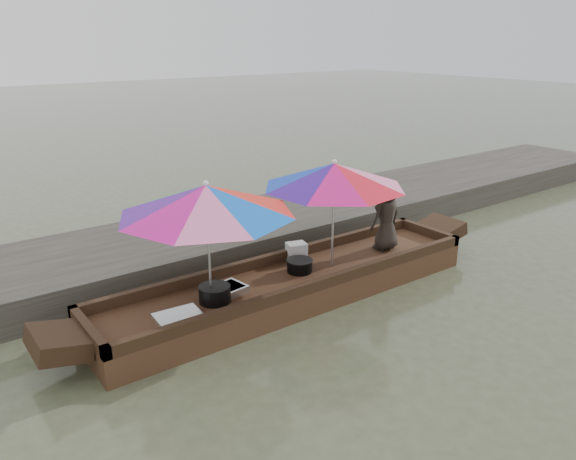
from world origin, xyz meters
TOP-DOWN VIEW (x-y plane):
  - water at (0.00, 0.00)m, footprint 80.00×80.00m
  - dock at (0.00, 2.20)m, footprint 22.00×2.20m
  - boat_hull at (0.00, 0.00)m, footprint 5.71×1.20m
  - cooking_pot at (-1.25, -0.05)m, footprint 0.40×0.40m
  - tray_crayfish at (-1.04, 0.06)m, footprint 0.58×0.44m
  - tray_scallop at (-1.82, -0.19)m, footprint 0.56×0.41m
  - charcoal_grill at (0.18, 0.07)m, footprint 0.35×0.35m
  - supply_bag at (0.41, 0.45)m, footprint 0.33×0.28m
  - vendor at (1.80, -0.01)m, footprint 0.53×0.35m
  - umbrella_bow at (-1.27, 0.00)m, footprint 2.22×2.22m
  - umbrella_stern at (0.72, 0.00)m, footprint 2.48×2.48m

SIDE VIEW (x-z plane):
  - water at x=0.00m, z-range 0.00..0.00m
  - boat_hull at x=0.00m, z-range 0.00..0.35m
  - dock at x=0.00m, z-range 0.00..0.50m
  - tray_scallop at x=-1.82m, z-range 0.35..0.41m
  - tray_crayfish at x=-1.04m, z-range 0.35..0.44m
  - charcoal_grill at x=0.18m, z-range 0.35..0.52m
  - cooking_pot at x=-1.25m, z-range 0.35..0.56m
  - supply_bag at x=0.41m, z-range 0.35..0.61m
  - vendor at x=1.80m, z-range 0.35..1.43m
  - umbrella_bow at x=-1.27m, z-range 0.35..1.90m
  - umbrella_stern at x=0.72m, z-range 0.35..1.90m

